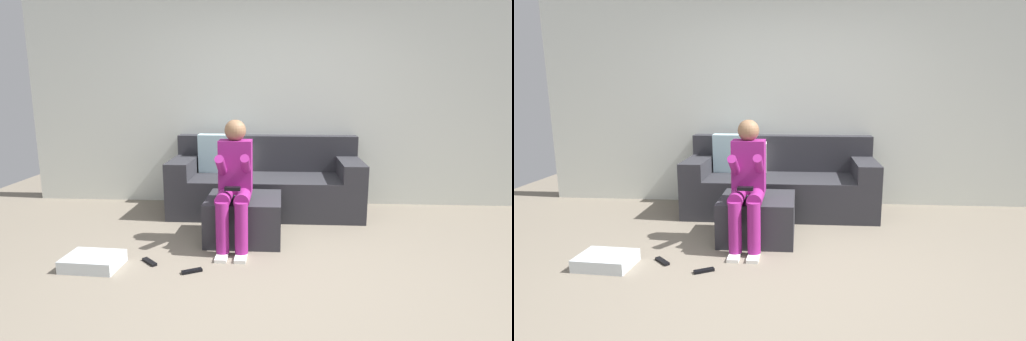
% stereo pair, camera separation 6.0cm
% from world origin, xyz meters
% --- Properties ---
extents(ground_plane, '(8.11, 8.11, 0.00)m').
position_xyz_m(ground_plane, '(0.00, 0.00, 0.00)').
color(ground_plane, slate).
extents(wall_back, '(6.24, 0.10, 2.59)m').
position_xyz_m(wall_back, '(0.00, 2.33, 1.29)').
color(wall_back, silver).
rests_on(wall_back, ground_plane).
extents(couch_sectional, '(2.19, 0.87, 0.91)m').
position_xyz_m(couch_sectional, '(-0.13, 1.90, 0.33)').
color(couch_sectional, '#2D2D33').
rests_on(couch_sectional, ground_plane).
extents(ottoman, '(0.71, 0.65, 0.42)m').
position_xyz_m(ottoman, '(-0.28, 0.96, 0.21)').
color(ottoman, '#2D2D33').
rests_on(ottoman, ground_plane).
extents(person_seated, '(0.30, 0.62, 1.17)m').
position_xyz_m(person_seated, '(-0.35, 0.77, 0.63)').
color(person_seated, '#8C1E72').
rests_on(person_seated, ground_plane).
extents(storage_bin, '(0.46, 0.35, 0.10)m').
position_xyz_m(storage_bin, '(-1.47, 0.23, 0.05)').
color(storage_bin, silver).
rests_on(storage_bin, ground_plane).
extents(remote_near_ottoman, '(0.17, 0.12, 0.02)m').
position_xyz_m(remote_near_ottoman, '(-0.64, 0.19, 0.01)').
color(remote_near_ottoman, black).
rests_on(remote_near_ottoman, ground_plane).
extents(remote_by_storage_bin, '(0.16, 0.16, 0.02)m').
position_xyz_m(remote_by_storage_bin, '(-1.03, 0.34, 0.01)').
color(remote_by_storage_bin, black).
rests_on(remote_by_storage_bin, ground_plane).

